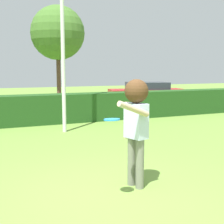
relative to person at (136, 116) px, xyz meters
The scene contains 7 objects.
ground_plane 1.36m from the person, 151.96° to the right, with size 60.00×60.00×0.00m, color olive.
person is the anchor object (origin of this frame).
frisbee 0.78m from the person, 143.80° to the right, with size 0.23×0.23×0.04m.
lamppost 5.73m from the person, 88.64° to the left, with size 0.24×0.24×7.22m.
hedge_row 6.88m from the person, 94.73° to the left, with size 28.44×0.90×1.06m, color #214B1A.
parked_car_red 12.62m from the person, 59.32° to the left, with size 4.47×2.57×1.25m.
maple_tree 14.78m from the person, 81.05° to the left, with size 3.22×3.22×5.73m.
Camera 1 is at (-1.82, -4.20, 1.98)m, focal length 50.19 mm.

